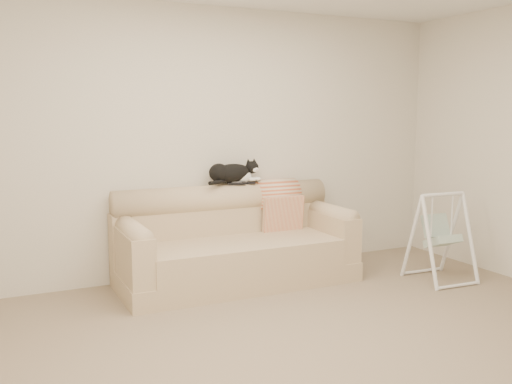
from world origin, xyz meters
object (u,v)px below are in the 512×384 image
(remote_a, at_px, (237,183))
(remote_b, at_px, (247,183))
(tuxedo_cat, at_px, (232,173))
(baby_swing, at_px, (440,236))
(sofa, at_px, (234,245))

(remote_a, distance_m, remote_b, 0.12)
(tuxedo_cat, xyz_separation_m, baby_swing, (1.70, -1.05, -0.59))
(sofa, distance_m, remote_b, 0.65)
(sofa, height_order, tuxedo_cat, tuxedo_cat)
(sofa, height_order, baby_swing, sofa)
(remote_a, bearing_deg, baby_swing, -31.50)
(sofa, relative_size, tuxedo_cat, 3.65)
(remote_a, height_order, tuxedo_cat, tuxedo_cat)
(remote_b, bearing_deg, sofa, -135.97)
(sofa, height_order, remote_a, remote_a)
(sofa, relative_size, remote_b, 12.77)
(tuxedo_cat, height_order, baby_swing, tuxedo_cat)
(remote_a, distance_m, tuxedo_cat, 0.11)
(sofa, bearing_deg, baby_swing, -24.26)
(remote_a, relative_size, baby_swing, 0.22)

